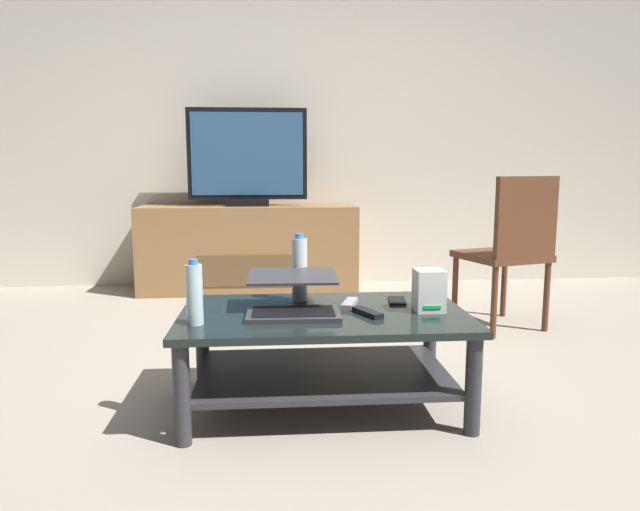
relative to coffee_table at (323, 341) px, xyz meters
name	(u,v)px	position (x,y,z in m)	size (l,w,h in m)	color
ground_plane	(329,387)	(0.04, 0.20, -0.28)	(7.68, 7.68, 0.00)	#9E9384
back_wall	(302,114)	(0.04, 2.63, 1.12)	(6.40, 0.12, 2.80)	beige
coffee_table	(323,341)	(0.00, 0.00, 0.00)	(1.14, 0.69, 0.40)	black
media_cabinet	(249,248)	(-0.39, 2.31, 0.06)	(1.68, 0.52, 0.67)	olive
television	(247,159)	(-0.39, 2.29, 0.76)	(0.92, 0.20, 0.75)	black
dining_chair	(511,246)	(1.20, 1.03, 0.23)	(0.55, 0.55, 0.92)	#59331E
laptop	(293,298)	(-0.12, -0.01, 0.18)	(0.37, 0.37, 0.15)	#333338
router_box	(429,290)	(0.42, -0.02, 0.21)	(0.11, 0.12, 0.17)	white
water_bottle_near	(300,269)	(-0.09, 0.20, 0.26)	(0.07, 0.07, 0.29)	silver
water_bottle_far	(194,294)	(-0.49, -0.15, 0.24)	(0.06, 0.06, 0.24)	silver
cell_phone	(397,301)	(0.33, 0.14, 0.13)	(0.07, 0.14, 0.01)	black
tv_remote	(350,303)	(0.12, 0.09, 0.13)	(0.04, 0.16, 0.02)	#99999E
soundbar_remote	(367,313)	(0.17, -0.07, 0.13)	(0.04, 0.16, 0.02)	black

